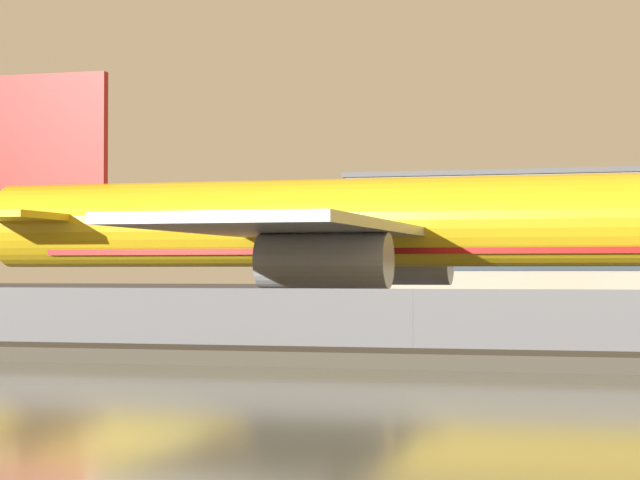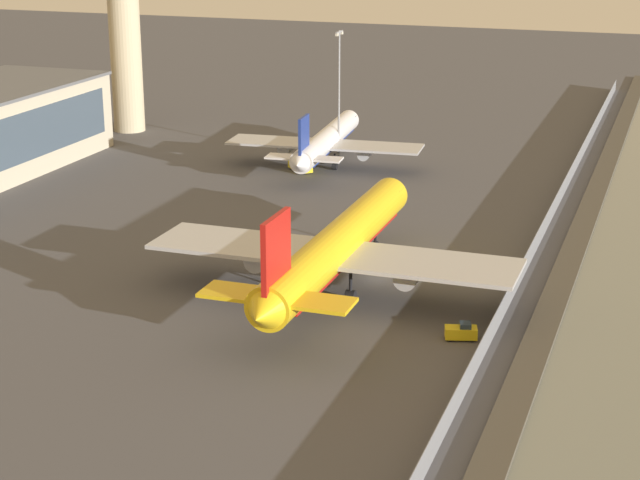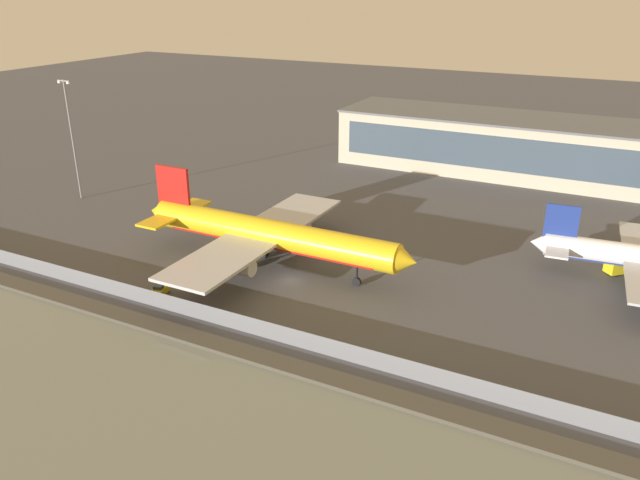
% 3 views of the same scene
% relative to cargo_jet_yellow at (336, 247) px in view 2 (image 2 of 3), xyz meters
% --- Properties ---
extents(ground_plane, '(500.00, 500.00, 0.00)m').
position_rel_cargo_jet_yellow_xyz_m(ground_plane, '(5.93, -2.99, -5.42)').
color(ground_plane, '#4C4C51').
extents(shoreline_seawall, '(320.00, 3.00, 0.50)m').
position_rel_cargo_jet_yellow_xyz_m(shoreline_seawall, '(5.93, -23.49, -5.17)').
color(shoreline_seawall, '#474238').
rests_on(shoreline_seawall, ground).
extents(perimeter_fence, '(280.00, 0.10, 2.43)m').
position_rel_cargo_jet_yellow_xyz_m(perimeter_fence, '(5.93, -18.99, -4.20)').
color(perimeter_fence, slate).
rests_on(perimeter_fence, ground).
extents(cargo_jet_yellow, '(48.24, 41.03, 14.19)m').
position_rel_cargo_jet_yellow_xyz_m(cargo_jet_yellow, '(0.00, 0.00, 0.00)').
color(cargo_jet_yellow, yellow).
rests_on(cargo_jet_yellow, ground).
extents(passenger_jet_white, '(37.51, 32.26, 11.08)m').
position_rel_cargo_jet_yellow_xyz_m(passenger_jet_white, '(55.35, 20.16, -1.19)').
color(passenger_jet_white, white).
rests_on(passenger_jet_white, ground).
extents(baggage_tug, '(2.43, 3.52, 1.80)m').
position_rel_cargo_jet_yellow_xyz_m(baggage_tug, '(-8.46, -16.03, -4.61)').
color(baggage_tug, yellow).
rests_on(baggage_tug, ground).
extents(ops_van, '(5.18, 5.14, 2.48)m').
position_rel_cargo_jet_yellow_xyz_m(ops_van, '(50.88, 23.10, -4.14)').
color(ops_van, yellow).
rests_on(ops_van, ground).
extents(control_tower, '(11.57, 11.57, 37.60)m').
position_rel_cargo_jet_yellow_xyz_m(control_tower, '(69.77, 64.47, 16.18)').
color(control_tower, '#C6B793').
rests_on(control_tower, ground).
extents(apron_light_mast_apron_west, '(3.20, 0.40, 21.94)m').
position_rel_cargo_jet_yellow_xyz_m(apron_light_mast_apron_west, '(57.58, 18.74, 6.84)').
color(apron_light_mast_apron_west, gray).
rests_on(apron_light_mast_apron_west, ground).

